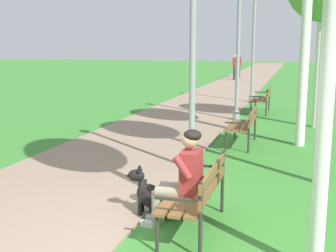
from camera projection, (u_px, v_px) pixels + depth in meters
paved_path at (242, 81)px, 27.77m from camera, size 3.21×60.00×0.04m
park_bench_near at (198, 191)px, 5.28m from camera, size 0.55×1.50×0.85m
park_bench_mid at (244, 123)px, 9.85m from camera, size 0.55×1.50×0.85m
park_bench_far at (262, 98)px, 14.61m from camera, size 0.55×1.50×0.85m
person_seated_on_near_bench at (183, 175)px, 5.34m from camera, size 0.74×0.49×1.25m
dog_black at (154, 198)px, 5.74m from camera, size 0.83×0.32×0.71m
lamp_post_near at (193, 49)px, 7.54m from camera, size 0.24×0.24×4.21m
lamp_post_mid at (238, 44)px, 12.73m from camera, size 0.24×0.24×4.42m
lamp_post_far at (253, 47)px, 16.88m from camera, size 0.24×0.24×4.18m
pedestrian_distant at (235, 67)px, 28.36m from camera, size 0.32×0.22×1.65m
pedestrian_further_distant at (239, 66)px, 30.53m from camera, size 0.32×0.22×1.65m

